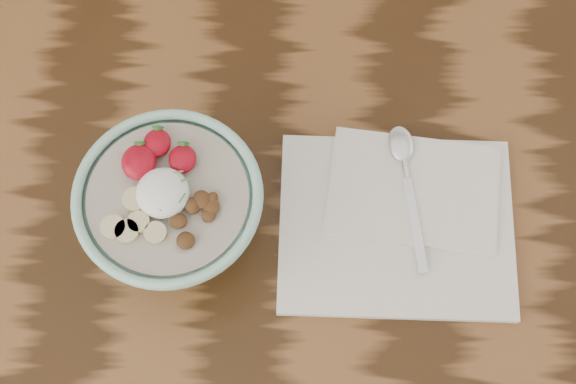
# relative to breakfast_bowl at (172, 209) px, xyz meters

# --- Properties ---
(table) EXTENTS (1.60, 0.90, 0.75)m
(table) POSITION_rel_breakfast_bowl_xyz_m (0.08, -0.10, -0.16)
(table) COLOR #311D0C
(table) RESTS_ON ground
(breakfast_bowl) EXTENTS (0.21, 0.21, 0.14)m
(breakfast_bowl) POSITION_rel_breakfast_bowl_xyz_m (0.00, 0.00, 0.00)
(breakfast_bowl) COLOR #96CAB7
(breakfast_bowl) RESTS_ON table
(napkin) EXTENTS (0.28, 0.24, 0.02)m
(napkin) POSITION_rel_breakfast_bowl_xyz_m (0.26, 0.02, -0.06)
(napkin) COLOR white
(napkin) RESTS_ON table
(spoon) EXTENTS (0.05, 0.19, 0.01)m
(spoon) POSITION_rel_breakfast_bowl_xyz_m (0.27, 0.08, -0.05)
(spoon) COLOR silver
(spoon) RESTS_ON napkin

